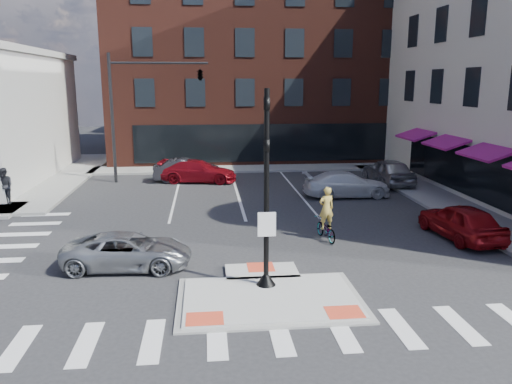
{
  "coord_description": "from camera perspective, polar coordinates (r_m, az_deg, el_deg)",
  "views": [
    {
      "loc": [
        -1.79,
        -13.98,
        6.28
      ],
      "look_at": [
        0.18,
        5.22,
        2.0
      ],
      "focal_mm": 35.0,
      "sensor_mm": 36.0,
      "label": 1
    }
  ],
  "objects": [
    {
      "name": "sidewalk_n",
      "position": [
        36.82,
        1.71,
        2.79
      ],
      "size": [
        26.0,
        3.0,
        0.15
      ],
      "primitive_type": "cube",
      "color": "gray",
      "rests_on": "ground"
    },
    {
      "name": "sidewalk_e",
      "position": [
        27.78,
        21.27,
        -1.27
      ],
      "size": [
        3.0,
        24.0,
        0.15
      ],
      "primitive_type": "cube",
      "color": "gray",
      "rests_on": "ground"
    },
    {
      "name": "red_sedan",
      "position": [
        21.95,
        22.37,
        -3.1
      ],
      "size": [
        2.17,
        4.46,
        1.47
      ],
      "primitive_type": "imported",
      "rotation": [
        0.0,
        0.0,
        3.25
      ],
      "color": "maroon",
      "rests_on": "ground"
    },
    {
      "name": "pedestrian_a",
      "position": [
        28.39,
        -26.82,
        0.61
      ],
      "size": [
        1.15,
        1.08,
        1.88
      ],
      "primitive_type": "imported",
      "rotation": [
        0.0,
        0.0,
        -0.55
      ],
      "color": "black",
      "rests_on": "sidewalk_nw"
    },
    {
      "name": "mast_arm_signal",
      "position": [
        32.02,
        -9.08,
        12.22
      ],
      "size": [
        6.1,
        2.24,
        8.0
      ],
      "color": "black",
      "rests_on": "ground"
    },
    {
      "name": "silver_suv",
      "position": [
        17.77,
        -14.45,
        -6.53
      ],
      "size": [
        4.47,
        2.27,
        1.21
      ],
      "primitive_type": "imported",
      "rotation": [
        0.0,
        0.0,
        1.51
      ],
      "color": "#9FA3A6",
      "rests_on": "ground"
    },
    {
      "name": "refuge_island",
      "position": [
        15.17,
        1.46,
        -11.74
      ],
      "size": [
        5.4,
        4.65,
        0.13
      ],
      "color": "gray",
      "rests_on": "ground"
    },
    {
      "name": "building_n",
      "position": [
        46.24,
        0.1,
        14.38
      ],
      "size": [
        24.4,
        18.4,
        15.5
      ],
      "color": "#4D2118",
      "rests_on": "ground"
    },
    {
      "name": "signal_pole",
      "position": [
        15.01,
        1.19,
        -2.66
      ],
      "size": [
        0.6,
        0.6,
        5.98
      ],
      "color": "black",
      "rests_on": "refuge_island"
    },
    {
      "name": "white_pickup",
      "position": [
        28.17,
        10.32,
        0.86
      ],
      "size": [
        4.8,
        1.97,
        1.39
      ],
      "primitive_type": "imported",
      "rotation": [
        0.0,
        0.0,
        1.58
      ],
      "color": "white",
      "rests_on": "ground"
    },
    {
      "name": "cyclist",
      "position": [
        20.36,
        7.99,
        -3.43
      ],
      "size": [
        0.91,
        1.81,
        2.18
      ],
      "rotation": [
        0.0,
        0.0,
        3.33
      ],
      "color": "#3F3F44",
      "rests_on": "ground"
    },
    {
      "name": "ground",
      "position": [
        15.43,
        1.34,
        -11.52
      ],
      "size": [
        120.0,
        120.0,
        0.0
      ],
      "primitive_type": "plane",
      "color": "#28282B",
      "rests_on": "ground"
    },
    {
      "name": "bg_car_silver",
      "position": [
        32.07,
        14.86,
        2.28
      ],
      "size": [
        2.13,
        4.9,
        1.65
      ],
      "primitive_type": "imported",
      "rotation": [
        0.0,
        0.0,
        3.18
      ],
      "color": "#A0A3A7",
      "rests_on": "ground"
    },
    {
      "name": "bg_car_red",
      "position": [
        32.0,
        -6.63,
        2.38
      ],
      "size": [
        5.13,
        2.8,
        1.41
      ],
      "primitive_type": "imported",
      "rotation": [
        0.0,
        0.0,
        1.39
      ],
      "color": "maroon",
      "rests_on": "ground"
    },
    {
      "name": "bg_car_dark",
      "position": [
        32.47,
        -7.85,
        2.53
      ],
      "size": [
        4.48,
        1.83,
        1.44
      ],
      "primitive_type": "imported",
      "rotation": [
        0.0,
        0.0,
        1.64
      ],
      "color": "#2B2A30",
      "rests_on": "ground"
    },
    {
      "name": "building_far_right",
      "position": [
        68.83,
        3.24,
        12.25
      ],
      "size": [
        12.0,
        12.0,
        12.0
      ],
      "primitive_type": "cube",
      "color": "brown",
      "rests_on": "ground"
    },
    {
      "name": "building_far_left",
      "position": [
        66.03,
        -7.92,
        11.27
      ],
      "size": [
        10.0,
        12.0,
        10.0
      ],
      "primitive_type": "cube",
      "color": "slate",
      "rests_on": "ground"
    }
  ]
}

